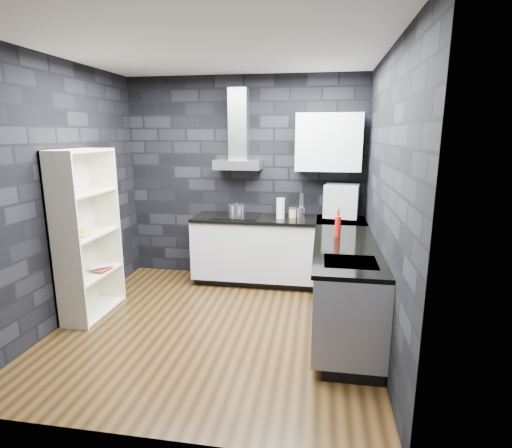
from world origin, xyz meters
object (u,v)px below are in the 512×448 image
(appliance_garage, at_px, (341,201))
(storage_jar, at_px, (293,213))
(red_bottle, at_px, (338,227))
(fruit_bowl, at_px, (81,234))
(bookshelf, at_px, (87,235))
(pot, at_px, (237,211))
(utensil_crock, at_px, (301,213))
(glass_vase, at_px, (281,208))

(appliance_garage, bearing_deg, storage_jar, -165.58)
(red_bottle, height_order, fruit_bowl, red_bottle)
(storage_jar, distance_m, bookshelf, 2.44)
(pot, xyz_separation_m, utensil_crock, (0.82, 0.08, -0.01))
(pot, height_order, bookshelf, bookshelf)
(appliance_garage, distance_m, bookshelf, 3.02)
(storage_jar, height_order, bookshelf, bookshelf)
(red_bottle, distance_m, bookshelf, 2.66)
(bookshelf, bearing_deg, storage_jar, 21.11)
(pot, bearing_deg, appliance_garage, 5.46)
(storage_jar, height_order, appliance_garage, appliance_garage)
(utensil_crock, bearing_deg, glass_vase, -161.74)
(storage_jar, relative_size, utensil_crock, 0.88)
(bookshelf, bearing_deg, fruit_bowl, -99.55)
(pot, distance_m, fruit_bowl, 1.89)
(glass_vase, height_order, utensil_crock, glass_vase)
(storage_jar, xyz_separation_m, appliance_garage, (0.61, 0.06, 0.17))
(appliance_garage, xyz_separation_m, red_bottle, (-0.07, -0.95, -0.12))
(utensil_crock, bearing_deg, bookshelf, -150.29)
(utensil_crock, distance_m, appliance_garage, 0.53)
(red_bottle, height_order, bookshelf, bookshelf)
(storage_jar, xyz_separation_m, bookshelf, (-2.10, -1.24, -0.06))
(red_bottle, bearing_deg, glass_vase, 129.98)
(pot, height_order, fruit_bowl, pot)
(pot, bearing_deg, utensil_crock, 5.40)
(appliance_garage, distance_m, fruit_bowl, 3.06)
(appliance_garage, bearing_deg, bookshelf, -145.76)
(pot, height_order, storage_jar, pot)
(pot, bearing_deg, fruit_bowl, -137.00)
(pot, distance_m, storage_jar, 0.72)
(appliance_garage, relative_size, red_bottle, 1.93)
(pot, distance_m, glass_vase, 0.57)
(storage_jar, bearing_deg, appliance_garage, 5.96)
(fruit_bowl, bearing_deg, bookshelf, 90.00)
(utensil_crock, distance_m, fruit_bowl, 2.60)
(glass_vase, xyz_separation_m, bookshelf, (-1.95, -1.18, -0.13))
(pot, distance_m, utensil_crock, 0.83)
(red_bottle, xyz_separation_m, fruit_bowl, (-2.64, -0.46, -0.07))
(utensil_crock, bearing_deg, appliance_garage, 5.55)
(pot, xyz_separation_m, appliance_garage, (1.33, 0.13, 0.15))
(storage_jar, distance_m, fruit_bowl, 2.50)
(glass_vase, relative_size, fruit_bowl, 1.15)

